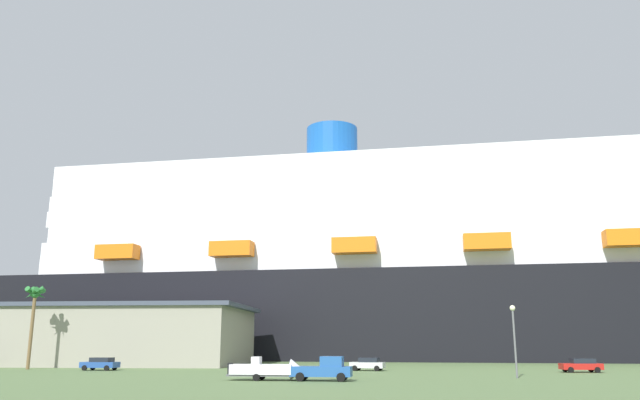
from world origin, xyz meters
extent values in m
plane|color=#567042|center=(0.00, 30.00, 0.00)|extent=(600.00, 600.00, 0.00)
cube|color=black|center=(27.95, 59.32, 8.27)|extent=(200.19, 32.96, 16.54)
cylinder|color=black|center=(-71.96, 60.54, 8.27)|extent=(30.89, 30.89, 16.54)
cube|color=white|center=(27.95, 59.32, 18.19)|extent=(176.18, 30.22, 3.30)
cube|color=white|center=(23.95, 59.37, 21.50)|extent=(168.16, 29.97, 3.30)
cube|color=white|center=(19.95, 59.42, 24.80)|extent=(158.18, 29.25, 3.30)
cube|color=white|center=(15.96, 59.47, 28.10)|extent=(152.00, 28.43, 3.30)
cube|color=white|center=(11.96, 59.52, 31.41)|extent=(143.90, 27.62, 3.30)
cube|color=white|center=(7.97, 59.57, 34.71)|extent=(135.53, 26.90, 3.30)
cube|color=white|center=(3.97, 59.62, 38.01)|extent=(127.72, 26.61, 3.30)
cylinder|color=#1959B2|center=(-2.02, 59.69, 44.21)|extent=(11.12, 11.12, 9.09)
cube|color=orange|center=(-42.18, 44.31, 20.50)|extent=(8.04, 3.30, 2.80)
cube|color=orange|center=(-18.87, 44.02, 20.50)|extent=(8.04, 3.30, 2.80)
cube|color=orange|center=(4.44, 43.74, 20.50)|extent=(8.04, 3.30, 2.80)
cube|color=orange|center=(27.75, 43.45, 20.50)|extent=(8.04, 3.30, 2.80)
cube|color=orange|center=(51.07, 43.17, 20.50)|extent=(8.04, 3.30, 2.80)
cube|color=gray|center=(-38.29, 24.83, 4.20)|extent=(55.35, 28.60, 8.40)
cube|color=#3F4759|center=(-38.29, 24.83, 8.70)|extent=(57.56, 29.75, 0.60)
cube|color=#2659A5|center=(7.34, -8.81, 0.85)|extent=(5.63, 2.08, 0.90)
cube|color=#2659A5|center=(8.35, -8.79, 1.75)|extent=(2.04, 1.87, 0.90)
cube|color=#26333F|center=(9.02, -8.78, 1.66)|extent=(0.12, 1.68, 0.63)
cylinder|color=black|center=(9.29, -7.78, 0.40)|extent=(0.80, 0.29, 0.80)
cylinder|color=black|center=(9.32, -9.78, 0.40)|extent=(0.80, 0.29, 0.80)
cylinder|color=black|center=(5.54, -7.83, 0.40)|extent=(0.80, 0.29, 0.80)
cylinder|color=black|center=(5.56, -9.83, 0.40)|extent=(0.80, 0.29, 0.80)
cube|color=#595960|center=(1.78, -8.89, 0.47)|extent=(6.47, 1.99, 0.16)
cube|color=#595960|center=(5.59, -8.83, 0.47)|extent=(2.11, 0.15, 0.10)
cylinder|color=black|center=(1.47, -7.84, 0.32)|extent=(0.64, 0.23, 0.64)
cylinder|color=black|center=(1.50, -9.94, 0.32)|extent=(0.64, 0.23, 0.64)
cube|color=white|center=(1.78, -8.89, 1.00)|extent=(5.89, 2.19, 0.90)
cone|color=white|center=(5.11, -8.84, 1.00)|extent=(1.23, 1.91, 1.89)
cube|color=silver|center=(1.19, -8.89, 1.80)|extent=(0.81, 1.01, 0.70)
cube|color=black|center=(-1.35, -8.93, 1.00)|extent=(0.37, 0.51, 1.10)
cylinder|color=brown|center=(-34.35, 8.44, 4.85)|extent=(0.44, 0.44, 9.70)
cone|color=#287233|center=(-33.95, 8.45, 9.80)|extent=(0.82, 2.70, 1.57)
cone|color=#287233|center=(-34.22, 8.81, 9.80)|extent=(2.67, 1.51, 1.93)
cone|color=#287233|center=(-34.48, 8.81, 9.80)|extent=(2.72, 1.54, 1.72)
cone|color=#287233|center=(-34.75, 8.45, 9.80)|extent=(0.80, 2.66, 1.74)
cone|color=#287233|center=(-34.56, 8.10, 9.80)|extent=(2.64, 2.00, 1.57)
cone|color=#287233|center=(-34.21, 8.06, 9.80)|extent=(2.65, 1.57, 1.94)
sphere|color=#287233|center=(-34.35, 8.44, 9.70)|extent=(1.10, 1.10, 1.10)
cylinder|color=slate|center=(25.67, -1.14, 3.29)|extent=(0.20, 0.20, 6.58)
sphere|color=#F9F2CC|center=(25.67, -1.14, 6.83)|extent=(0.56, 0.56, 0.56)
cube|color=silver|center=(9.57, 12.11, 0.68)|extent=(4.44, 2.43, 0.70)
cube|color=#1E232D|center=(9.77, 12.08, 1.31)|extent=(2.58, 1.98, 0.55)
cylinder|color=black|center=(8.05, 11.41, 0.33)|extent=(0.69, 0.31, 0.66)
cylinder|color=black|center=(8.32, 13.22, 0.33)|extent=(0.69, 0.31, 0.66)
cylinder|color=black|center=(10.81, 11.01, 0.33)|extent=(0.69, 0.31, 0.66)
cylinder|color=black|center=(11.08, 12.82, 0.33)|extent=(0.69, 0.31, 0.66)
cube|color=red|center=(34.63, 12.16, 0.68)|extent=(4.81, 2.51, 0.70)
cube|color=#1E232D|center=(34.86, 12.19, 1.31)|extent=(2.78, 2.06, 0.55)
cylinder|color=black|center=(33.25, 11.00, 0.33)|extent=(0.68, 0.30, 0.66)
cylinder|color=black|center=(33.00, 12.93, 0.33)|extent=(0.68, 0.30, 0.66)
cylinder|color=black|center=(36.26, 11.39, 0.33)|extent=(0.68, 0.30, 0.66)
cylinder|color=black|center=(36.01, 13.32, 0.33)|extent=(0.68, 0.30, 0.66)
cube|color=#264C99|center=(-23.62, 7.32, 0.68)|extent=(4.59, 2.01, 0.70)
cube|color=#1E232D|center=(-23.39, 7.31, 1.31)|extent=(2.58, 1.78, 0.55)
cylinder|color=black|center=(-25.14, 6.37, 0.33)|extent=(0.66, 0.23, 0.66)
cylinder|color=black|center=(-25.11, 8.31, 0.33)|extent=(0.66, 0.23, 0.66)
cylinder|color=black|center=(-22.13, 6.32, 0.33)|extent=(0.66, 0.23, 0.66)
cylinder|color=black|center=(-22.10, 8.26, 0.33)|extent=(0.66, 0.23, 0.66)
camera|label=1|loc=(17.34, -66.86, 3.56)|focal=34.70mm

